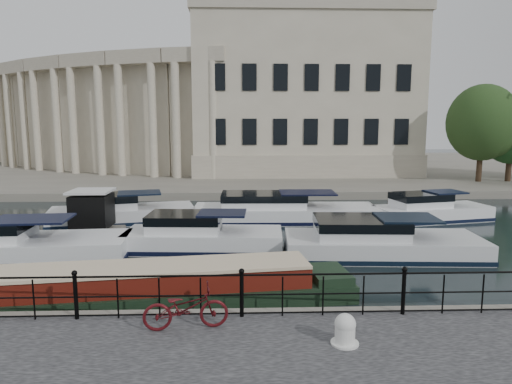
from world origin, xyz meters
TOP-DOWN VIEW (x-y plane):
  - ground_plane at (0.00, 0.00)m, footprint 160.00×160.00m
  - far_bank at (0.00, 39.00)m, footprint 120.00×42.00m
  - railing at (0.00, -2.25)m, footprint 24.14×0.14m
  - civic_building at (-1.00, 34.71)m, footprint 53.55×31.84m
  - bicycle at (-1.29, -2.89)m, footprint 2.02×0.93m
  - mooring_bollard at (2.20, -3.75)m, footprint 0.60×0.60m
  - narrowboat at (-3.58, -0.24)m, footprint 14.04×3.55m
  - harbour_hut at (-7.14, 8.87)m, footprint 2.60×2.17m
  - cabin_cruisers at (-0.58, 8.04)m, footprint 27.95×10.56m

SIDE VIEW (x-z plane):
  - ground_plane at x=0.00m, z-range 0.00..0.00m
  - far_bank at x=0.00m, z-range 0.00..0.55m
  - narrowboat at x=-3.58m, z-range -0.39..1.12m
  - cabin_cruisers at x=-0.58m, z-range -0.63..1.36m
  - mooring_bollard at x=2.20m, z-range 0.53..1.21m
  - harbour_hut at x=-7.14m, z-range -0.13..2.03m
  - bicycle at x=-1.29m, z-range 0.55..1.57m
  - railing at x=0.00m, z-range 0.59..1.81m
  - civic_building at x=-1.00m, z-range -1.39..15.46m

